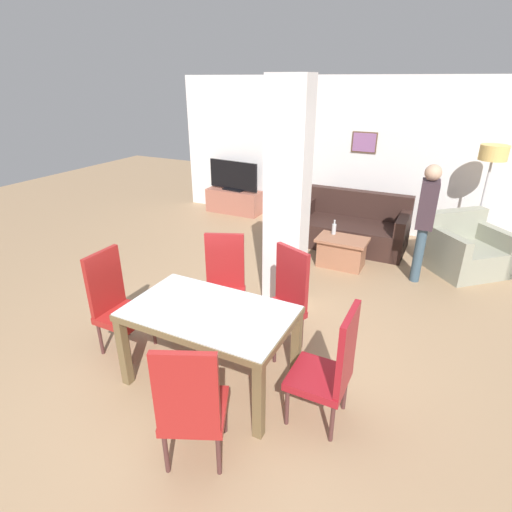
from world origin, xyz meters
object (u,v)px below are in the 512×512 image
Objects in this scene: dining_chair_head_right at (331,367)px; tv_screen at (233,176)px; dining_chair_far_right at (284,298)px; dining_chair_far_left at (224,281)px; tv_stand at (234,201)px; coffee_table at (341,252)px; sofa at (351,228)px; armchair at (465,252)px; dining_chair_head_left at (116,301)px; standing_person at (425,216)px; bottle at (334,229)px; dining_chair_near_right at (191,404)px; dining_table at (210,326)px; floor_lamp at (491,163)px.

tv_screen is (-3.50, 4.62, 0.23)m from dining_chair_head_right.
dining_chair_far_left is (-0.74, 0.04, 0.00)m from dining_chair_far_right.
dining_chair_far_right reaches higher than tv_stand.
coffee_table is 3.19m from tv_stand.
coffee_table is at bearing 95.32° from sofa.
dining_chair_head_right is at bearing 33.65° from armchair.
dining_chair_far_left is 1.16m from dining_chair_head_left.
tv_screen is 0.70× the size of standing_person.
sofa reaches higher than coffee_table.
bottle is (-0.18, 0.12, 0.31)m from coffee_table.
armchair reaches higher than tv_stand.
dining_chair_far_left is 0.85× the size of armchair.
dining_chair_near_right is 4.79× the size of bottle.
dining_table reaches higher than bottle.
sofa is at bearing -64.98° from dining_chair_far_right.
dining_chair_head_right is at bearing -76.55° from coffee_table.
sofa is (1.46, 3.95, -0.26)m from dining_chair_head_left.
dining_chair_far_left is at bearing 136.30° from standing_person.
sofa is (-0.05, 3.12, -0.26)m from dining_chair_far_right.
armchair is at bearing -96.58° from dining_chair_far_right.
tv_screen is (-2.77, 1.59, 0.55)m from coffee_table.
bottle is 0.14× the size of standing_person.
standing_person reaches higher than dining_table.
standing_person reaches higher than armchair.
dining_chair_near_right reaches higher than dining_table.
dining_chair_head_right is 0.85× the size of armchair.
dining_chair_far_left is at bearing 20.88° from dining_chair_far_right.
armchair is (3.21, 3.70, -0.26)m from dining_chair_head_left.
dining_chair_near_right is 0.67× the size of standing_person.
standing_person reaches higher than dining_chair_near_right.
dining_chair_far_left is 3.75m from armchair.
tv_stand is (-2.69, 0.67, -0.05)m from sofa.
tv_screen is at bearing -165.12° from dining_chair_head_left.
dining_table is 6.52× the size of bottle.
bottle is (-1.84, -0.56, 0.24)m from armchair.
coffee_table is 0.65× the size of tv_screen.
sofa is 2.77m from tv_stand.
dining_chair_near_right is at bearing -109.30° from floor_lamp.
dining_chair_head_right is 0.62× the size of floor_lamp.
dining_chair_head_left is 4.78m from tv_screen.
dining_chair_head_left is at bearing 7.01° from armchair.
dining_chair_head_right is at bearing 23.12° from dining_chair_near_right.
dining_table is at bearing 90.00° from dining_chair_head_right.
standing_person is (3.84, -1.51, 0.69)m from tv_stand.
tv_stand is (-2.74, 3.78, -0.31)m from dining_chair_far_right.
dining_chair_head_right is at bearing 101.59° from sofa.
dining_chair_far_left is 2.35m from bottle.
floor_lamp is (0.11, 0.66, 1.20)m from armchair.
coffee_table is at bearing -34.74° from bottle.
dining_chair_head_left is (-1.51, 0.82, 0.00)m from dining_chair_near_right.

